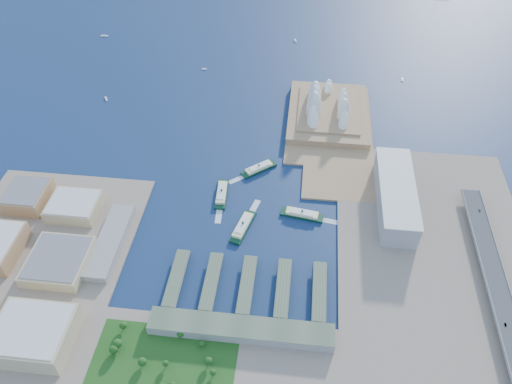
# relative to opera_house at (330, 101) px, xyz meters

# --- Properties ---
(ground) EXTENTS (3000.00, 3000.00, 0.00)m
(ground) POSITION_rel_opera_house_xyz_m (-105.00, -280.00, -32.00)
(ground) COLOR #0D1A40
(ground) RESTS_ON ground
(west_land) EXTENTS (220.00, 390.00, 3.00)m
(west_land) POSITION_rel_opera_house_xyz_m (-355.00, -385.00, -30.50)
(west_land) COLOR gray
(west_land) RESTS_ON ground
(east_land) EXTENTS (240.00, 500.00, 3.00)m
(east_land) POSITION_rel_opera_house_xyz_m (135.00, -330.00, -30.50)
(east_land) COLOR gray
(east_land) RESTS_ON ground
(peninsula) EXTENTS (135.00, 220.00, 3.00)m
(peninsula) POSITION_rel_opera_house_xyz_m (2.50, -20.00, -30.50)
(peninsula) COLOR #997753
(peninsula) RESTS_ON ground
(opera_house) EXTENTS (134.00, 180.00, 58.00)m
(opera_house) POSITION_rel_opera_house_xyz_m (0.00, 0.00, 0.00)
(opera_house) COLOR white
(opera_house) RESTS_ON peninsula
(toaster_building) EXTENTS (45.00, 155.00, 35.00)m
(toaster_building) POSITION_rel_opera_house_xyz_m (90.00, -200.00, -11.50)
(toaster_building) COLOR gray
(toaster_building) RESTS_ON east_land
(expressway) EXTENTS (26.00, 340.00, 11.85)m
(expressway) POSITION_rel_opera_house_xyz_m (195.00, -340.00, -23.07)
(expressway) COLOR gray
(expressway) RESTS_ON east_land
(west_buildings) EXTENTS (200.00, 280.00, 27.00)m
(west_buildings) POSITION_rel_opera_house_xyz_m (-355.00, -350.00, -15.50)
(west_buildings) COLOR #A57C52
(west_buildings) RESTS_ON west_land
(ferry_wharves) EXTENTS (184.00, 90.00, 9.30)m
(ferry_wharves) POSITION_rel_opera_house_xyz_m (-91.00, -355.00, -27.35)
(ferry_wharves) COLOR #4C5B45
(ferry_wharves) RESTS_ON ground
(terminal_building) EXTENTS (200.00, 28.00, 12.00)m
(terminal_building) POSITION_rel_opera_house_xyz_m (-90.00, -415.00, -23.00)
(terminal_building) COLOR gray
(terminal_building) RESTS_ON south_land
(park) EXTENTS (150.00, 110.00, 16.00)m
(park) POSITION_rel_opera_house_xyz_m (-165.00, -470.00, -21.00)
(park) COLOR #194714
(park) RESTS_ON south_land
(ferry_a) EXTENTS (18.05, 58.59, 10.94)m
(ferry_a) POSITION_rel_opera_house_xyz_m (-145.65, -204.33, -26.53)
(ferry_a) COLOR #0C3320
(ferry_a) RESTS_ON ground
(ferry_b) EXTENTS (51.84, 46.10, 10.49)m
(ferry_b) POSITION_rel_opera_house_xyz_m (-99.73, -145.78, -26.76)
(ferry_b) COLOR #0C3320
(ferry_b) RESTS_ON ground
(ferry_c) EXTENTS (30.07, 61.75, 11.32)m
(ferry_c) POSITION_rel_opera_house_xyz_m (-108.12, -262.06, -26.34)
(ferry_c) COLOR #0C3320
(ferry_c) RESTS_ON ground
(ferry_d) EXTENTS (58.82, 22.98, 10.83)m
(ferry_d) POSITION_rel_opera_house_xyz_m (-32.43, -231.55, -26.58)
(ferry_d) COLOR #0C3320
(ferry_d) RESTS_ON ground
(boat_a) EXTENTS (9.15, 12.66, 2.46)m
(boat_a) POSITION_rel_opera_house_xyz_m (-384.31, 9.39, -30.77)
(boat_a) COLOR white
(boat_a) RESTS_ON ground
(boat_b) EXTENTS (9.15, 4.11, 2.39)m
(boat_b) POSITION_rel_opera_house_xyz_m (-233.13, 127.38, -30.81)
(boat_b) COLOR white
(boat_b) RESTS_ON ground
(boat_c) EXTENTS (4.45, 11.20, 2.45)m
(boat_c) POSITION_rel_opera_house_xyz_m (134.73, 131.44, -30.77)
(boat_c) COLOR white
(boat_c) RESTS_ON ground
(boat_d) EXTENTS (15.50, 4.21, 2.59)m
(boat_d) POSITION_rel_opera_house_xyz_m (-464.53, 235.80, -30.71)
(boat_d) COLOR white
(boat_d) RESTS_ON ground
(boat_e) EXTENTS (6.24, 12.13, 2.85)m
(boat_e) POSITION_rel_opera_house_xyz_m (-68.37, 258.76, -30.58)
(boat_e) COLOR white
(boat_e) RESTS_ON ground
(car_b) EXTENTS (1.48, 4.25, 1.40)m
(car_b) POSITION_rel_opera_house_xyz_m (191.00, -381.62, -16.45)
(car_b) COLOR slate
(car_b) RESTS_ON expressway
(car_c) EXTENTS (1.94, 4.76, 1.38)m
(car_c) POSITION_rel_opera_house_xyz_m (199.00, -210.00, -16.46)
(car_c) COLOR slate
(car_c) RESTS_ON expressway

